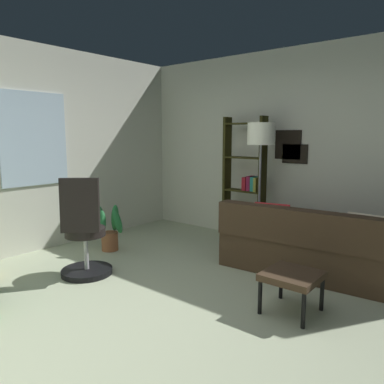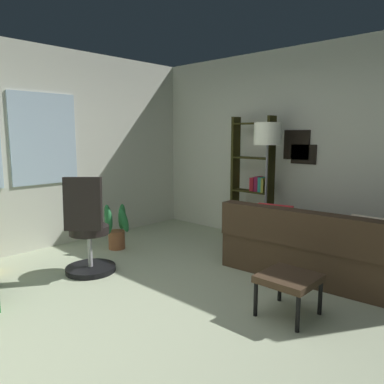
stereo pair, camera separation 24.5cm
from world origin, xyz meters
name	(u,v)px [view 1 (the left image)]	position (x,y,z in m)	size (l,w,h in m)	color
ground_plane	(171,312)	(0.00, 0.00, -0.05)	(5.03, 5.02, 0.10)	#ACB796
wall_back_with_windows	(22,149)	(-0.02, 2.56, 1.36)	(5.03, 0.12, 2.71)	beige
wall_right_with_frames	(296,149)	(2.57, 0.00, 1.35)	(0.12, 5.02, 2.71)	beige
couch	(323,247)	(1.78, -0.73, 0.28)	(1.63, 1.98, 0.78)	#3C2B1D
footstool	(292,278)	(0.60, -0.88, 0.31)	(0.46, 0.45, 0.36)	#3C2B1D
office_chair	(84,238)	(-0.05, 1.23, 0.44)	(0.59, 0.59, 1.11)	black
bookshelf	(245,186)	(2.30, 0.64, 0.80)	(0.18, 0.64, 1.80)	#2B290D
floor_lamp	(261,143)	(1.97, 0.22, 1.43)	(0.35, 0.35, 1.70)	slate
potted_plant	(109,230)	(0.71, 1.76, 0.29)	(0.40, 0.44, 0.63)	brown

